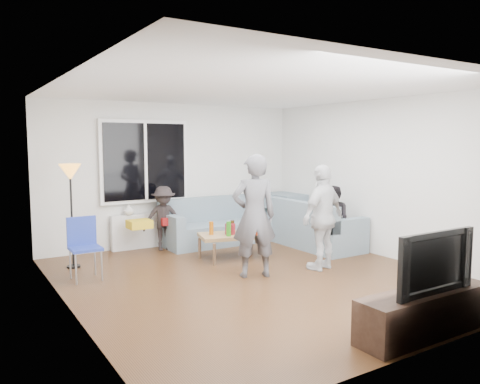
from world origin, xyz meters
TOP-DOWN VIEW (x-y plane):
  - floor at (0.00, 0.00)m, footprint 5.00×5.50m
  - ceiling at (0.00, 0.00)m, footprint 5.00×5.50m
  - wall_back at (0.00, 2.77)m, footprint 5.00×0.04m
  - wall_front at (0.00, -2.77)m, footprint 5.00×0.04m
  - wall_left at (-2.52, 0.00)m, footprint 0.04×5.50m
  - wall_right at (2.52, 0.00)m, footprint 0.04×5.50m
  - window_frame at (-0.60, 2.69)m, footprint 1.62×0.06m
  - window_glass at (-0.60, 2.65)m, footprint 1.50×0.02m
  - window_mullion at (-0.60, 2.64)m, footprint 0.05×0.03m
  - radiator at (-0.60, 2.65)m, footprint 1.30×0.12m
  - potted_plant at (-0.27, 2.62)m, footprint 0.20×0.17m
  - vase at (-0.94, 2.62)m, footprint 0.19×0.19m
  - sofa_back_section at (0.77, 2.27)m, footprint 2.30×0.85m
  - sofa_right_section at (2.02, 1.19)m, footprint 2.00×0.85m
  - sofa_corner at (2.37, 2.27)m, footprint 0.85×0.85m
  - cushion_yellow at (-0.88, 2.25)m, footprint 0.39×0.33m
  - cushion_red at (-0.29, 2.33)m, footprint 0.38×0.33m
  - coffee_table at (0.33, 1.16)m, footprint 1.22×0.86m
  - pitcher at (0.26, 1.16)m, footprint 0.17×0.17m
  - side_chair at (-2.05, 1.16)m, footprint 0.40×0.40m
  - floor_lamp at (-2.05, 1.93)m, footprint 0.32×0.32m
  - player_left at (0.01, 0.08)m, footprint 0.73×0.60m
  - player_right at (1.10, -0.13)m, footprint 0.98×0.60m
  - spectator_right at (2.02, 0.61)m, footprint 0.48×0.59m
  - spectator_back at (-0.42, 2.30)m, footprint 0.80×0.56m
  - tv_console at (0.31, -2.50)m, footprint 1.60×0.40m
  - television at (0.31, -2.50)m, footprint 1.06×0.14m
  - bottle_c at (0.37, 1.27)m, footprint 0.07×0.07m
  - bottle_b at (0.16, 1.04)m, footprint 0.08×0.08m
  - bottle_a at (-0.02, 1.28)m, footprint 0.07×0.07m

SIDE VIEW (x-z plane):
  - floor at x=0.00m, z-range -0.04..0.00m
  - coffee_table at x=0.33m, z-range 0.00..0.40m
  - tv_console at x=0.31m, z-range 0.00..0.44m
  - radiator at x=-0.60m, z-range 0.00..0.62m
  - sofa_back_section at x=0.77m, z-range 0.00..0.85m
  - sofa_right_section at x=2.02m, z-range 0.00..0.85m
  - sofa_corner at x=2.37m, z-range 0.00..0.85m
  - side_chair at x=-2.05m, z-range 0.00..0.86m
  - pitcher at x=0.26m, z-range 0.40..0.57m
  - bottle_c at x=0.37m, z-range 0.40..0.61m
  - bottle_a at x=-0.02m, z-range 0.40..0.61m
  - cushion_yellow at x=-0.88m, z-range 0.44..0.58m
  - cushion_red at x=-0.29m, z-range 0.45..0.57m
  - bottle_b at x=0.16m, z-range 0.40..0.64m
  - spectator_back at x=-0.42m, z-range 0.00..1.13m
  - spectator_right at x=2.02m, z-range 0.00..1.15m
  - vase at x=-0.94m, z-range 0.62..0.80m
  - television at x=0.31m, z-range 0.44..1.05m
  - floor_lamp at x=-2.05m, z-range 0.00..1.56m
  - player_right at x=1.10m, z-range 0.00..1.57m
  - potted_plant at x=-0.27m, z-range 0.62..0.96m
  - player_left at x=0.01m, z-range 0.00..1.73m
  - wall_back at x=0.00m, z-range 0.00..2.60m
  - wall_front at x=0.00m, z-range 0.00..2.60m
  - wall_left at x=-2.52m, z-range 0.00..2.60m
  - wall_right at x=2.52m, z-range 0.00..2.60m
  - window_frame at x=-0.60m, z-range 0.81..2.29m
  - window_glass at x=-0.60m, z-range 0.88..2.23m
  - window_mullion at x=-0.60m, z-range 0.88..2.23m
  - ceiling at x=0.00m, z-range 2.60..2.64m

